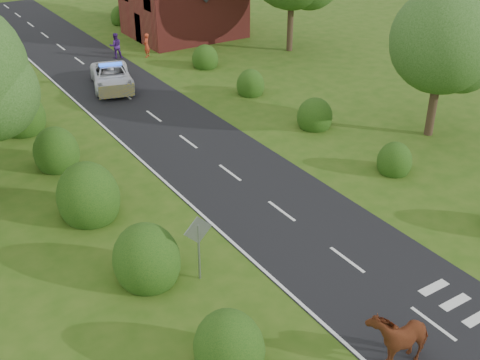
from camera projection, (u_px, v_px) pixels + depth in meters
ground at (347, 260)px, 21.80m from camera, size 120.00×120.00×0.00m
road at (162, 122)px, 32.82m from camera, size 6.00×70.00×0.02m
road_markings at (152, 142)px, 30.53m from camera, size 4.96×70.00×0.01m
hedgerow_left at (63, 163)px, 26.93m from camera, size 2.75×50.41×3.00m
hedgerow_right at (301, 110)px, 32.92m from camera, size 2.10×45.78×2.10m
tree_right_a at (448, 45)px, 29.18m from camera, size 5.33×5.20×7.56m
road_sign at (198, 239)px, 20.09m from camera, size 1.06×0.08×2.53m
cow at (398, 338)px, 17.28m from camera, size 2.14×1.21×1.48m
police_van at (112, 77)px, 37.34m from camera, size 3.62×5.52×1.55m
pedestrian_red at (146, 45)px, 42.82m from camera, size 0.72×0.72×1.69m
pedestrian_purple at (116, 46)px, 42.56m from camera, size 0.99×0.84×1.80m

